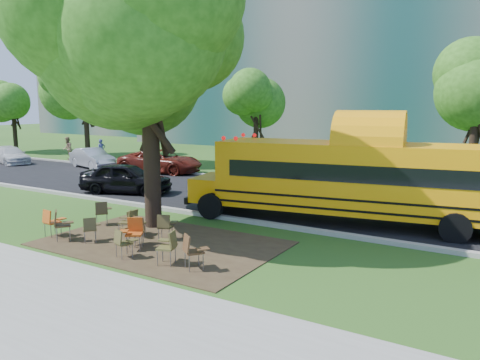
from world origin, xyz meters
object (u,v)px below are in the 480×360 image
Objects in this scene: chair_2 at (91,227)px; chair_5 at (133,230)px; chair_7 at (192,248)px; chair_8 at (102,211)px; chair_0 at (51,220)px; bg_car_red at (161,161)px; chair_1 at (61,222)px; chair_11 at (165,224)px; chair_6 at (169,244)px; school_bus at (365,178)px; bg_car_white at (11,156)px; chair_3 at (135,228)px; chair_9 at (127,220)px; main_tree at (149,53)px; pedestrian_a at (102,150)px; pedestrian_b at (68,148)px; black_car at (126,178)px; chair_10 at (136,221)px; chair_4 at (123,241)px; bg_car_silver at (92,158)px.

chair_5 is (1.58, 0.18, 0.08)m from chair_2.
chair_7 reaches higher than chair_8.
bg_car_red reaches higher than chair_0.
chair_0 is at bearing -155.87° from chair_1.
chair_5 is 1.09× the size of chair_11.
chair_6 is at bearing 130.45° from chair_5.
bg_car_white is at bearing 162.51° from school_bus.
chair_3 is 1.32m from chair_9.
main_tree is 0.79× the size of school_bus.
chair_11 is (1.54, 0.07, 0.04)m from chair_9.
chair_6 is 25.26m from bg_car_white.
chair_5 is (1.25, -2.25, -5.17)m from main_tree.
pedestrian_a is (-17.53, 13.55, 0.27)m from chair_11.
pedestrian_b is at bearing -31.89° from chair_3.
chair_3 is at bearing -151.97° from black_car.
pedestrian_b is (-17.41, 14.26, 0.26)m from chair_1.
chair_2 is at bearing 65.89° from chair_6.
pedestrian_a is (-19.77, 15.18, 0.22)m from chair_7.
black_car is at bearing 170.94° from school_bus.
chair_8 is at bearing -98.83° from bg_car_white.
chair_3 reaches higher than chair_9.
chair_1 is 21.23m from pedestrian_a.
black_car is 6.67m from bg_car_red.
bg_car_white reaches higher than chair_10.
chair_4 reaches higher than chair_9.
chair_6 is 0.76m from chair_7.
pedestrian_b is at bearing 38.03° from chair_6.
chair_0 is at bearing -145.73° from chair_7.
chair_8 is at bearing 8.01° from pedestrian_b.
chair_8 reaches higher than chair_11.
chair_6 is 0.23× the size of bg_car_silver.
chair_10 is at bearing -118.23° from chair_9.
chair_5 is 23.51m from bg_car_white.
main_tree reaches higher than school_bus.
chair_3 is at bearing 18.45° from chair_0.
chair_1 reaches higher than chair_3.
chair_11 is (-0.09, 1.87, 0.03)m from chair_4.
chair_10 is 0.16× the size of bg_car_red.
chair_2 is 3.29m from chair_6.
black_car is (-5.07, 5.10, 0.24)m from chair_9.
pedestrian_a is at bearing 54.33° from bg_car_silver.
chair_6 is at bearing -144.67° from chair_7.
chair_0 is 3.16m from chair_5.
chair_6 is at bearing -110.93° from pedestrian_a.
chair_8 is 0.21× the size of bg_car_white.
bg_car_silver reaches higher than chair_1.
chair_5 is 0.18× the size of bg_car_red.
bg_car_red is (11.85, 2.06, 0.12)m from bg_car_white.
main_tree is 17.01m from bg_car_silver.
chair_1 reaches higher than chair_6.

